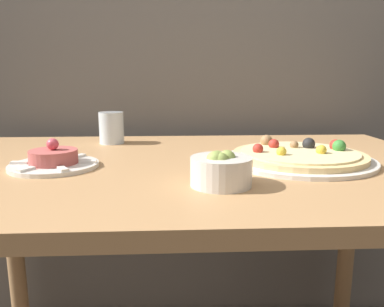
# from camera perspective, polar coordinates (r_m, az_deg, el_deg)

# --- Properties ---
(dining_table) EXTENTS (1.36, 0.87, 0.79)m
(dining_table) POSITION_cam_1_polar(r_m,az_deg,el_deg) (0.98, -0.50, -7.03)
(dining_table) COLOR #AD7F51
(dining_table) RESTS_ON ground_plane
(pizza_plate) EXTENTS (0.38, 0.38, 0.05)m
(pizza_plate) POSITION_cam_1_polar(r_m,az_deg,el_deg) (0.99, 15.97, -0.39)
(pizza_plate) COLOR silver
(pizza_plate) RESTS_ON dining_table
(tartare_plate) EXTENTS (0.21, 0.21, 0.07)m
(tartare_plate) POSITION_cam_1_polar(r_m,az_deg,el_deg) (0.95, -20.30, -1.05)
(tartare_plate) COLOR silver
(tartare_plate) RESTS_ON dining_table
(small_bowl) EXTENTS (0.12, 0.12, 0.07)m
(small_bowl) POSITION_cam_1_polar(r_m,az_deg,el_deg) (0.74, 4.42, -2.38)
(small_bowl) COLOR silver
(small_bowl) RESTS_ON dining_table
(drinking_glass) EXTENTS (0.08, 0.08, 0.10)m
(drinking_glass) POSITION_cam_1_polar(r_m,az_deg,el_deg) (1.24, -12.16, 3.85)
(drinking_glass) COLOR silver
(drinking_glass) RESTS_ON dining_table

